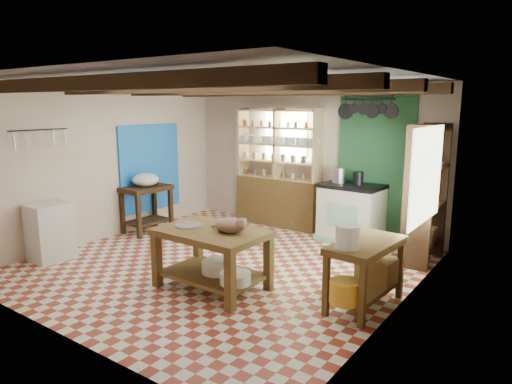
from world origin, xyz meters
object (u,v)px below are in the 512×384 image
Objects in this scene: stove at (351,213)px; white_cabinet at (50,232)px; work_table at (212,259)px; right_counter at (365,274)px; cat at (230,225)px; prep_table at (147,209)px.

stove reaches higher than white_cabinet.
work_table is 1.34× the size of stove.
stove is 0.93× the size of right_counter.
white_cabinet is 4.55m from right_counter.
work_table is at bearing -97.93° from stove.
stove is 2.86m from cat.
cat is at bearing -93.16° from stove.
prep_table is at bearing 147.91° from cat.
cat reaches higher than prep_table.
work_table is 2.93m from stove.
work_table is at bearing -22.90° from prep_table.
white_cabinet is at bearing -167.16° from work_table.
prep_table is 1.82m from white_cabinet.
stove is (0.58, 2.87, 0.11)m from work_table.
white_cabinet reaches higher than right_counter.
work_table is 3.42× the size of cat.
work_table is at bearing -178.69° from cat.
prep_table is 0.78× the size of right_counter.
stove reaches higher than right_counter.
cat is (0.25, 0.05, 0.47)m from work_table.
right_counter is (4.40, 1.16, -0.04)m from white_cabinet.
right_counter is (1.76, 0.60, 0.01)m from work_table.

